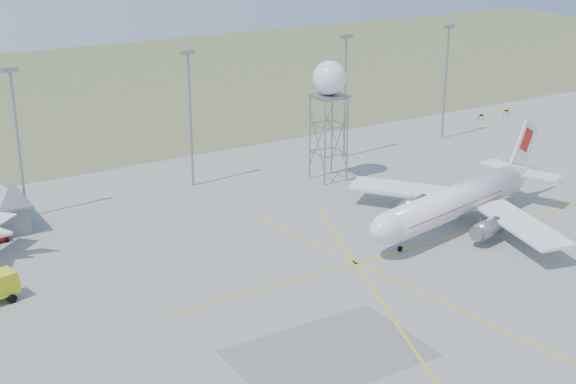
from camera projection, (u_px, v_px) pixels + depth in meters
grass_strip at (95, 89)px, 185.95m from camera, size 400.00×120.00×0.03m
mast_a at (17, 131)px, 105.28m from camera, size 2.20×0.50×20.50m
mast_b at (190, 108)px, 117.65m from camera, size 2.20×0.50×20.50m
mast_c at (345, 86)px, 131.50m from camera, size 2.20×0.50×20.50m
mast_d at (446, 73)px, 142.39m from camera, size 2.20×0.50×20.50m
taxi_sign_near at (481, 115)px, 158.67m from camera, size 1.60×0.17×1.20m
taxi_sign_far at (506, 111)px, 162.13m from camera, size 1.60×0.17×1.20m
airliner_main at (458, 201)px, 104.58m from camera, size 35.13×33.64×12.00m
radar_tower at (329, 114)px, 120.75m from camera, size 5.10×5.10×18.48m
baggage_tug at (0, 238)px, 100.85m from camera, size 2.06×1.73×1.50m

